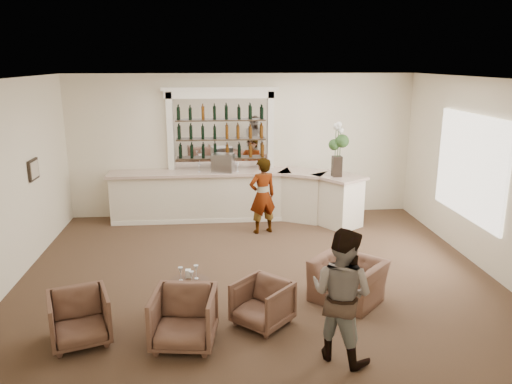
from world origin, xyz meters
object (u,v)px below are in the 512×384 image
at_px(armchair_far, 348,280).
at_px(espresso_machine, 223,163).
at_px(flower_vase, 338,146).
at_px(armchair_right, 262,303).
at_px(guest, 341,295).
at_px(sommelier, 262,196).
at_px(cocktail_table, 190,297).
at_px(armchair_left, 79,318).
at_px(bar_counter, 237,196).
at_px(armchair_center, 184,318).

relative_size(armchair_far, espresso_machine, 2.14).
bearing_deg(flower_vase, armchair_right, -116.36).
relative_size(guest, flower_vase, 1.43).
bearing_deg(sommelier, guest, 77.51).
bearing_deg(cocktail_table, sommelier, 67.63).
bearing_deg(guest, armchair_far, -67.01).
bearing_deg(armchair_left, sommelier, 36.48).
height_order(espresso_machine, flower_vase, flower_vase).
bearing_deg(bar_counter, sommelier, -61.97).
bearing_deg(bar_counter, guest, -80.28).
relative_size(armchair_center, armchair_far, 0.81).
height_order(bar_counter, sommelier, sommelier).
relative_size(armchair_left, armchair_right, 1.07).
xyz_separation_m(armchair_center, flower_vase, (3.09, 4.52, 1.43)).
height_order(armchair_center, armchair_far, armchair_center).
distance_m(sommelier, espresso_machine, 1.34).
bearing_deg(guest, cocktail_table, 7.80).
bearing_deg(cocktail_table, bar_counter, 78.04).
height_order(armchair_left, espresso_machine, espresso_machine).
height_order(bar_counter, flower_vase, flower_vase).
bearing_deg(armchair_center, guest, -5.51).
height_order(cocktail_table, sommelier, sommelier).
relative_size(bar_counter, armchair_right, 8.14).
relative_size(cocktail_table, armchair_center, 0.74).
height_order(sommelier, armchair_right, sommelier).
relative_size(armchair_right, armchair_far, 0.70).
xyz_separation_m(armchair_left, flower_vase, (4.45, 4.34, 1.46)).
bearing_deg(armchair_center, sommelier, 78.96).
bearing_deg(cocktail_table, armchair_far, 4.98).
relative_size(cocktail_table, sommelier, 0.37).
xyz_separation_m(armchair_center, espresso_machine, (0.65, 5.19, 0.98)).
xyz_separation_m(guest, armchair_right, (-0.87, 0.86, -0.52)).
relative_size(sommelier, espresso_machine, 3.48).
xyz_separation_m(bar_counter, guest, (0.96, -5.63, 0.27)).
bearing_deg(flower_vase, cocktail_table, -129.57).
height_order(bar_counter, guest, guest).
height_order(bar_counter, espresso_machine, espresso_machine).
xyz_separation_m(guest, armchair_far, (0.51, 1.49, -0.52)).
xyz_separation_m(armchair_left, armchair_center, (1.36, -0.18, 0.03)).
xyz_separation_m(bar_counter, armchair_left, (-2.32, -5.00, -0.23)).
height_order(cocktail_table, flower_vase, flower_vase).
distance_m(armchair_left, flower_vase, 6.39).
height_order(sommelier, armchair_far, sommelier).
relative_size(bar_counter, cocktail_table, 9.57).
distance_m(cocktail_table, sommelier, 3.75).
bearing_deg(armchair_far, sommelier, 150.38).
distance_m(armchair_right, flower_vase, 4.82).
distance_m(cocktail_table, flower_vase, 5.04).
relative_size(bar_counter, sommelier, 3.51).
height_order(armchair_center, espresso_machine, espresso_machine).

